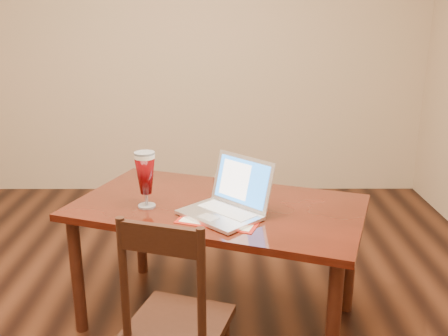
{
  "coord_description": "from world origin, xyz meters",
  "views": [
    {
      "loc": [
        0.43,
        -1.99,
        1.58
      ],
      "look_at": [
        0.44,
        0.24,
        0.9
      ],
      "focal_mm": 40.0,
      "sensor_mm": 36.0,
      "label": 1
    }
  ],
  "objects": [
    {
      "name": "dining_table",
      "position": [
        0.4,
        0.36,
        0.6
      ],
      "size": [
        1.62,
        1.24,
        0.95
      ],
      "rotation": [
        0.0,
        0.0,
        -0.35
      ],
      "color": "#441109",
      "rests_on": "ground"
    },
    {
      "name": "dining_chair",
      "position": [
        0.25,
        -0.28,
        0.42
      ],
      "size": [
        0.47,
        0.46,
        0.89
      ],
      "rotation": [
        0.0,
        0.0,
        -0.31
      ],
      "color": "black",
      "rests_on": "ground"
    }
  ]
}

